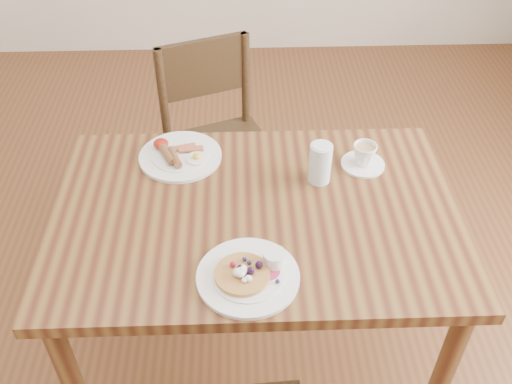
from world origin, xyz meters
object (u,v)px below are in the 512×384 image
at_px(water_glass, 320,163).
at_px(dining_table, 256,233).
at_px(teacup_saucer, 364,157).
at_px(pancake_plate, 250,274).
at_px(breakfast_plate, 179,155).
at_px(chair_far, 217,140).

bearing_deg(water_glass, dining_table, -146.66).
xyz_separation_m(dining_table, teacup_saucer, (0.35, 0.20, 0.13)).
relative_size(pancake_plate, breakfast_plate, 1.00).
xyz_separation_m(chair_far, teacup_saucer, (0.49, -0.51, 0.29)).
height_order(pancake_plate, breakfast_plate, pancake_plate).
height_order(teacup_saucer, water_glass, water_glass).
xyz_separation_m(pancake_plate, breakfast_plate, (-0.22, 0.52, -0.00)).
distance_m(chair_far, breakfast_plate, 0.54).
bearing_deg(teacup_saucer, dining_table, -150.35).
relative_size(chair_far, pancake_plate, 3.26).
distance_m(breakfast_plate, teacup_saucer, 0.60).
height_order(pancake_plate, water_glass, water_glass).
bearing_deg(chair_far, breakfast_plate, 56.41).
xyz_separation_m(teacup_saucer, water_glass, (-0.15, -0.07, 0.03)).
bearing_deg(teacup_saucer, breakfast_plate, 174.34).
distance_m(chair_far, teacup_saucer, 0.77).
relative_size(chair_far, teacup_saucer, 6.29).
xyz_separation_m(chair_far, water_glass, (0.34, -0.58, 0.32)).
bearing_deg(pancake_plate, water_glass, 59.83).
relative_size(pancake_plate, teacup_saucer, 1.93).
distance_m(chair_far, water_glass, 0.74).
bearing_deg(breakfast_plate, water_glass, -15.97).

